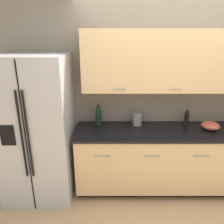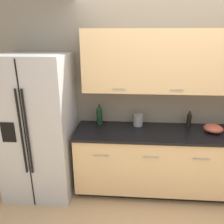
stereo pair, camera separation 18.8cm
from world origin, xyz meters
The scene contains 7 objects.
wall_back centered at (0.01, 1.03, 1.44)m, with size 10.00×0.39×2.60m.
counter_unit centered at (0.02, 0.75, 0.45)m, with size 2.53×0.64×0.90m.
refrigerator centered at (-1.72, 0.67, 0.93)m, with size 0.87×0.79×1.87m.
wine_bottle centered at (-0.95, 0.93, 1.03)m, with size 0.08×0.08×0.29m.
oil_bottle centered at (0.27, 0.93, 1.00)m, with size 0.06×0.06×0.22m.
steel_canister centered at (-0.41, 0.92, 0.98)m, with size 0.13×0.13×0.18m.
mixing_bowl centered at (0.54, 0.77, 0.95)m, with size 0.24×0.24×0.10m.
Camera 2 is at (-0.58, -1.90, 2.06)m, focal length 35.00 mm.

